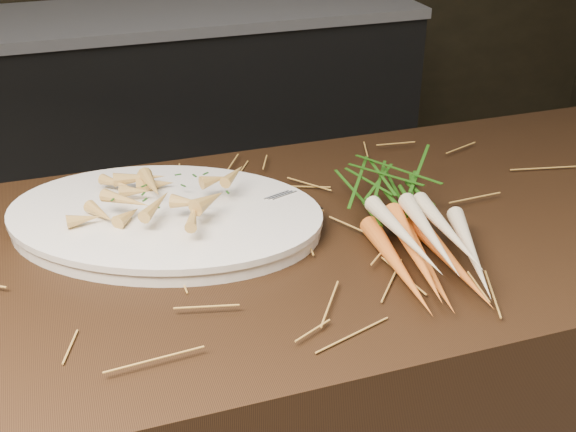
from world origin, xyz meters
name	(u,v)px	position (x,y,z in m)	size (l,w,h in m)	color
back_counter	(193,110)	(0.30, 2.18, 0.42)	(1.82, 0.62, 0.84)	black
straw_bedding	(232,240)	(0.00, 0.30, 0.91)	(1.40, 0.60, 0.02)	#AB7B32
root_veg_bunch	(399,207)	(0.27, 0.26, 0.94)	(0.19, 0.47, 0.09)	#CE5D21
serving_platter	(165,221)	(-0.09, 0.39, 0.91)	(0.51, 0.34, 0.03)	white
roasted_veg_heap	(163,198)	(-0.09, 0.39, 0.96)	(0.25, 0.18, 0.06)	#AF7A3D
serving_fork	(273,225)	(0.07, 0.29, 0.93)	(0.02, 0.19, 0.00)	silver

